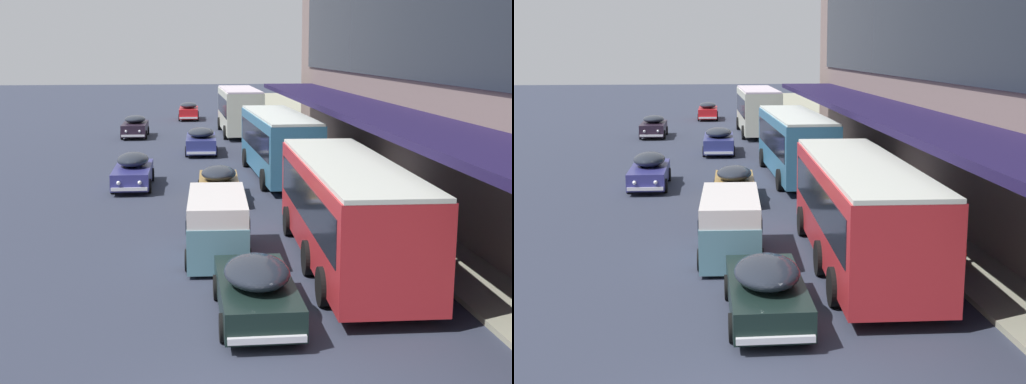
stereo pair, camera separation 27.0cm
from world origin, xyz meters
TOP-DOWN VIEW (x-y plane):
  - transit_bus_kerbside_front at (3.71, 42.04)m, footprint 2.86×9.71m
  - transit_bus_kerbside_rear at (3.93, 8.87)m, footprint 3.05×10.73m
  - transit_bus_kerbside_far at (3.99, 23.59)m, footprint 2.86×10.47m
  - sedan_lead_near at (0.16, 53.89)m, footprint 1.90×4.81m
  - sedan_oncoming_rear at (4.41, 56.70)m, footprint 1.98×4.95m
  - sedan_far_back at (0.50, 32.42)m, footprint 2.03×5.04m
  - sedan_second_mid at (0.74, 18.52)m, footprint 1.93×4.60m
  - sedan_lead_mid at (0.80, 4.97)m, footprint 1.91×4.58m
  - sedan_trailing_near at (-3.02, 21.94)m, footprint 1.84×4.93m
  - sedan_oncoming_front at (-3.95, 41.19)m, footprint 1.90×4.63m
  - vw_van at (0.20, 10.18)m, footprint 2.06×4.62m
  - fire_hydrant at (6.89, 8.38)m, footprint 0.20×0.40m

SIDE VIEW (x-z plane):
  - fire_hydrant at x=6.89m, z-range 0.14..0.84m
  - sedan_second_mid at x=0.74m, z-range -0.01..1.47m
  - sedan_oncoming_rear at x=4.41m, z-range 0.00..1.47m
  - sedan_lead_mid at x=0.80m, z-range -0.01..1.50m
  - sedan_oncoming_front at x=-3.95m, z-range -0.01..1.55m
  - sedan_trailing_near at x=-3.02m, z-range -0.02..1.56m
  - sedan_lead_near at x=0.16m, z-range 0.00..1.57m
  - sedan_far_back at x=0.50m, z-range -0.01..1.58m
  - vw_van at x=0.20m, z-range 0.12..2.08m
  - transit_bus_kerbside_rear at x=3.93m, z-range 0.23..3.34m
  - transit_bus_kerbside_far at x=3.99m, z-range 0.24..3.43m
  - transit_bus_kerbside_front at x=3.71m, z-range 0.25..3.65m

